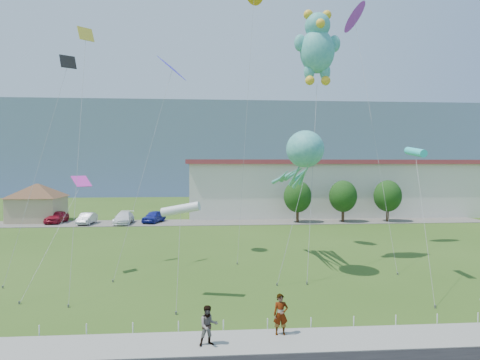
% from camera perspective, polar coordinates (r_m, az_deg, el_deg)
% --- Properties ---
extents(ground, '(160.00, 160.00, 0.00)m').
position_cam_1_polar(ground, '(21.62, 0.41, -18.13)').
color(ground, '#315116').
rests_on(ground, ground).
extents(sidewalk, '(80.00, 2.50, 0.10)m').
position_cam_1_polar(sidewalk, '(19.05, 1.18, -20.83)').
color(sidewalk, gray).
rests_on(sidewalk, ground).
extents(parking_strip, '(70.00, 6.00, 0.06)m').
position_cam_1_polar(parking_strip, '(55.75, -2.70, -5.64)').
color(parking_strip, '#59544C').
rests_on(parking_strip, ground).
extents(hill_ridge, '(160.00, 50.00, 25.00)m').
position_cam_1_polar(hill_ridge, '(140.33, -3.82, 4.06)').
color(hill_ridge, slate).
rests_on(hill_ridge, ground).
extents(pavilion, '(9.20, 9.20, 5.00)m').
position_cam_1_polar(pavilion, '(62.49, -25.40, -2.25)').
color(pavilion, tan).
rests_on(pavilion, ground).
extents(warehouse, '(61.00, 15.00, 8.20)m').
position_cam_1_polar(warehouse, '(70.04, 18.82, -0.82)').
color(warehouse, beige).
rests_on(warehouse, ground).
extents(rope_fence, '(26.05, 0.05, 0.50)m').
position_cam_1_polar(rope_fence, '(20.32, 0.75, -18.73)').
color(rope_fence, white).
rests_on(rope_fence, ground).
extents(tree_near, '(3.60, 3.60, 5.47)m').
position_cam_1_polar(tree_near, '(55.63, 7.68, -2.20)').
color(tree_near, '#3F2B19').
rests_on(tree_near, ground).
extents(tree_mid, '(3.60, 3.60, 5.47)m').
position_cam_1_polar(tree_mid, '(57.20, 13.57, -2.12)').
color(tree_mid, '#3F2B19').
rests_on(tree_mid, ground).
extents(tree_far, '(3.60, 3.60, 5.47)m').
position_cam_1_polar(tree_far, '(59.34, 19.09, -2.03)').
color(tree_far, '#3F2B19').
rests_on(tree_far, ground).
extents(pedestrian_left, '(0.65, 0.43, 1.76)m').
position_cam_1_polar(pedestrian_left, '(19.45, 5.45, -17.40)').
color(pedestrian_left, gray).
rests_on(pedestrian_left, sidewalk).
extents(pedestrian_right, '(0.91, 0.78, 1.63)m').
position_cam_1_polar(pedestrian_right, '(18.40, -4.22, -18.78)').
color(pedestrian_right, gray).
rests_on(pedestrian_right, sidewalk).
extents(parked_car_red, '(2.15, 4.61, 1.53)m').
position_cam_1_polar(parked_car_red, '(59.60, -23.25, -4.54)').
color(parked_car_red, '#A41429').
rests_on(parked_car_red, parking_strip).
extents(parked_car_silver, '(1.70, 4.27, 1.38)m').
position_cam_1_polar(parked_car_silver, '(57.07, -19.74, -4.85)').
color(parked_car_silver, '#BBBCC3').
rests_on(parked_car_silver, parking_strip).
extents(parked_car_white, '(2.05, 5.00, 1.45)m').
position_cam_1_polar(parked_car_white, '(56.06, -15.24, -4.89)').
color(parked_car_white, white).
rests_on(parked_car_white, parking_strip).
extents(parked_car_blue, '(3.04, 4.70, 1.49)m').
position_cam_1_polar(parked_car_blue, '(56.35, -11.41, -4.80)').
color(parked_car_blue, navy).
rests_on(parked_car_blue, parking_strip).
extents(octopus_kite, '(3.61, 9.07, 9.78)m').
position_cam_1_polar(octopus_kite, '(30.35, 8.11, 2.61)').
color(octopus_kite, teal).
rests_on(octopus_kite, ground).
extents(teddy_bear_kite, '(4.02, 7.36, 19.16)m').
position_cam_1_polar(teddy_bear_kite, '(34.41, 10.28, 17.20)').
color(teddy_bear_kite, teal).
rests_on(teddy_bear_kite, ground).
extents(small_kite_yellow, '(2.02, 9.50, 17.21)m').
position_cam_1_polar(small_kite_yellow, '(32.16, -20.10, 14.33)').
color(small_kite_yellow, gold).
rests_on(small_kite_yellow, ground).
extents(small_kite_black, '(2.99, 6.26, 15.37)m').
position_cam_1_polar(small_kite_black, '(33.54, -22.79, 11.36)').
color(small_kite_black, black).
rests_on(small_kite_black, ground).
extents(small_kite_white, '(0.50, 3.75, 5.44)m').
position_cam_1_polar(small_kite_white, '(23.92, -7.93, -3.95)').
color(small_kite_white, white).
rests_on(small_kite_white, ground).
extents(small_kite_blue, '(4.13, 8.64, 16.02)m').
position_cam_1_polar(small_kite_blue, '(36.09, -9.20, 14.04)').
color(small_kite_blue, '#3225D3').
rests_on(small_kite_blue, ground).
extents(small_kite_pink, '(2.27, 6.86, 6.78)m').
position_cam_1_polar(small_kite_pink, '(30.32, -20.95, -1.34)').
color(small_kite_pink, '#E733B3').
rests_on(small_kite_pink, ground).
extents(small_kite_cyan, '(1.95, 6.76, 8.72)m').
position_cam_1_polar(small_kite_cyan, '(29.87, 22.37, 3.35)').
color(small_kite_cyan, '#2FD7D7').
rests_on(small_kite_cyan, ground).
extents(small_kite_purple, '(1.80, 10.96, 21.48)m').
position_cam_1_polar(small_kite_purple, '(41.98, 15.14, 19.61)').
color(small_kite_purple, '#B12EB8').
rests_on(small_kite_purple, ground).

